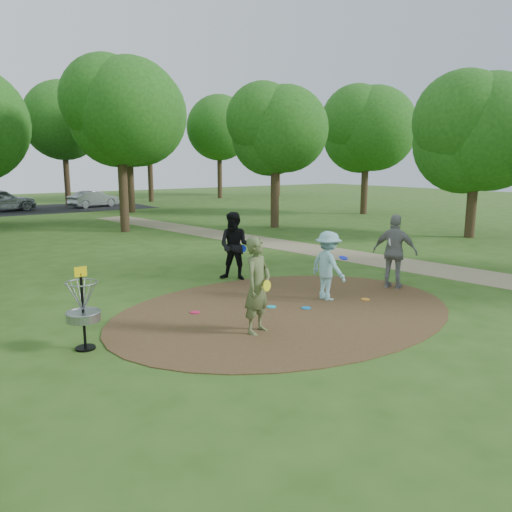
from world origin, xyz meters
TOP-DOWN VIEW (x-y plane):
  - ground at (0.00, 0.00)m, footprint 100.00×100.00m
  - dirt_clearing at (0.00, 0.00)m, footprint 8.40×8.40m
  - footpath at (6.50, 2.00)m, footprint 7.55×39.89m
  - parking_lot at (2.00, 30.00)m, footprint 14.00×8.00m
  - player_observer_with_disc at (-1.42, -0.82)m, footprint 0.83×0.71m
  - player_throwing_with_disc at (1.42, 0.14)m, footprint 0.97×1.13m
  - player_walking_with_disc at (0.77, 3.30)m, footprint 1.18×1.21m
  - player_waiting_with_disc at (3.67, -0.07)m, footprint 0.95×1.27m
  - disc_ground_cyan at (-0.15, 0.38)m, footprint 0.22×0.22m
  - disc_ground_blue at (0.45, -0.17)m, footprint 0.22×0.22m
  - disc_ground_red at (-1.81, 1.05)m, footprint 0.22×0.22m
  - car_right at (5.18, 29.42)m, footprint 3.97×2.27m
  - disc_ground_orange at (2.13, -0.47)m, footprint 0.22×0.22m
  - disc_golf_basket at (-4.50, 0.30)m, footprint 0.63×0.63m
  - tree_ring at (1.73, 8.93)m, footprint 36.98×46.22m

SIDE VIEW (x-z plane):
  - ground at x=0.00m, z-range 0.00..0.00m
  - parking_lot at x=2.00m, z-range 0.00..0.01m
  - footpath at x=6.50m, z-range 0.00..0.01m
  - dirt_clearing at x=0.00m, z-range 0.00..0.02m
  - disc_ground_cyan at x=-0.15m, z-range 0.02..0.04m
  - disc_ground_blue at x=0.45m, z-range 0.02..0.04m
  - disc_ground_red at x=-1.81m, z-range 0.02..0.04m
  - disc_ground_orange at x=2.13m, z-range 0.02..0.04m
  - car_right at x=5.18m, z-range 0.00..1.24m
  - player_throwing_with_disc at x=1.42m, z-range 0.00..1.72m
  - disc_golf_basket at x=-4.50m, z-range 0.10..1.64m
  - player_observer_with_disc at x=-1.42m, z-range 0.00..1.94m
  - player_walking_with_disc at x=0.77m, z-range 0.00..1.97m
  - player_waiting_with_disc at x=3.67m, z-range 0.00..2.01m
  - tree_ring at x=1.73m, z-range 0.51..10.13m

